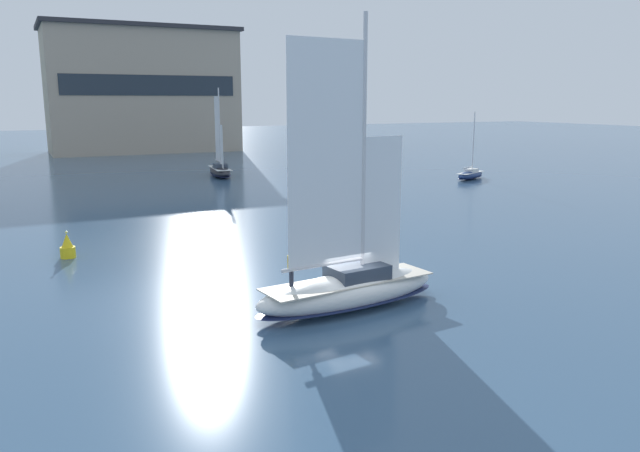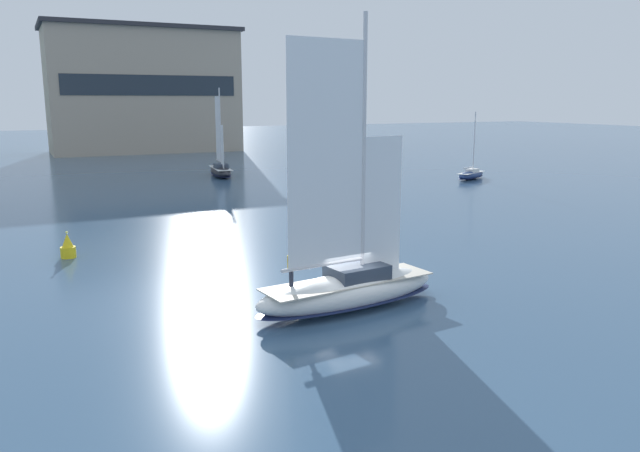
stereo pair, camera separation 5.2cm
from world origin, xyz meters
TOP-DOWN VIEW (x-y plane):
  - ground_plane at (0.00, 0.00)m, footprint 400.00×400.00m
  - waterfront_building at (9.38, 96.82)m, footprint 34.59×16.48m
  - sailboat_main at (0.01, 0.00)m, footprint 9.85×3.70m
  - sailboat_moored_mid_channel at (36.77, 35.87)m, footprint 6.03×4.02m
  - sailboat_moored_outer_mooring at (10.00, 51.93)m, footprint 3.20×8.21m
  - channel_buoy at (-10.89, 15.83)m, footprint 0.90×0.90m

SIDE VIEW (x-z plane):
  - ground_plane at x=0.00m, z-range 0.00..0.00m
  - sailboat_moored_mid_channel at x=36.77m, z-range -3.51..4.62m
  - channel_buoy at x=-10.89m, z-range -0.18..1.48m
  - sailboat_moored_outer_mooring at x=10.00m, z-range -4.60..6.40m
  - sailboat_main at x=0.01m, z-range -5.56..7.66m
  - waterfront_building at x=9.38m, z-range 0.04..22.71m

